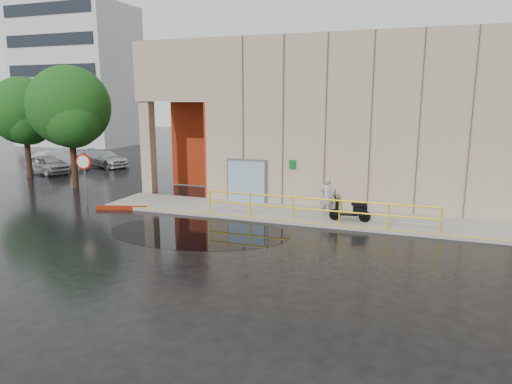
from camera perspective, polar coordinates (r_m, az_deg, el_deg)
ground at (r=17.44m, az=-8.65°, el=-5.66°), size 120.00×120.00×0.00m
sidewalk at (r=20.20m, az=7.57°, el=-3.01°), size 20.00×3.00×0.15m
building at (r=25.82m, az=13.26°, el=9.22°), size 20.00×10.17×8.00m
guardrail at (r=18.72m, az=7.51°, el=-2.27°), size 9.56×0.06×1.03m
distant_building at (r=55.80m, az=-21.31°, el=13.24°), size 12.00×8.08×15.00m
person at (r=19.76m, az=8.86°, el=-0.60°), size 0.66×0.47×1.71m
scooter at (r=19.16m, az=11.76°, el=-1.42°), size 1.71×0.68×1.30m
stop_sign at (r=23.18m, az=-20.70°, el=2.80°), size 0.77×0.21×2.59m
red_curb at (r=22.40m, az=-16.49°, el=-1.91°), size 2.36×0.83×0.18m
puddle at (r=18.06m, az=-7.18°, el=-5.00°), size 7.72×5.27×0.01m
car_a at (r=34.99m, az=-24.69°, el=3.17°), size 4.14×2.69×1.31m
car_b at (r=37.21m, az=-23.79°, el=3.68°), size 4.11×2.00×1.30m
car_c at (r=36.95m, az=-18.50°, el=4.01°), size 4.75×2.85×1.29m
tree_near at (r=28.34m, az=-22.21°, el=9.49°), size 4.62×4.62×7.01m
tree_far at (r=33.34m, az=-26.92°, el=8.75°), size 4.33×4.33×6.54m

